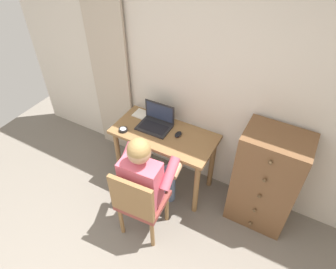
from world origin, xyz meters
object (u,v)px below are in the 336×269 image
Objects in this scene: desk at (164,143)px; computer_mouse at (178,134)px; person_seated at (148,175)px; desk_clock at (123,130)px; notebook_pad at (143,115)px; chair at (139,202)px; laptop at (156,122)px; dresser at (266,180)px.

computer_mouse reaches higher than desk.
desk is 0.52m from person_seated.
desk_clock is 0.43× the size of notebook_pad.
person_seated is 0.81m from notebook_pad.
desk_clock is at bearing 134.91° from chair.
chair is at bearing -70.99° from laptop.
dresser is 1.27× the size of chair.
notebook_pad is at bearing 119.66° from chair.
desk is 0.97× the size of dresser.
desk is at bearing -22.79° from notebook_pad.
desk_clock reaches higher than notebook_pad.
person_seated is at bearing 93.69° from chair.
computer_mouse is at bearing 21.54° from desk_clock.
dresser reaches higher than desk.
desk is 0.21m from computer_mouse.
desk_clock is (-0.50, 0.33, 0.09)m from person_seated.
desk_clock is (-0.53, -0.21, -0.00)m from computer_mouse.
chair is at bearing -79.70° from desk.
computer_mouse is (0.14, 0.04, 0.15)m from desk.
person_seated is 5.68× the size of notebook_pad.
dresser is at bearing 3.65° from desk.
notebook_pad is at bearing 168.72° from computer_mouse.
person_seated reaches higher than laptop.
dresser is 1.21m from chair.
chair is 2.54× the size of laptop.
notebook_pad is (-0.49, 0.11, -0.01)m from computer_mouse.
laptop is at bearing 109.01° from chair.
person_seated is at bearing -149.05° from dresser.
person_seated is (0.11, -0.51, 0.06)m from desk.
chair is at bearing -86.31° from person_seated.
laptop reaches higher than desk_clock.
person_seated reaches higher than chair.
computer_mouse reaches higher than desk_clock.
desk is at bearing -25.13° from laptop.
chair is 0.73× the size of person_seated.
chair is 1.00m from notebook_pad.
person_seated is 3.46× the size of laptop.
person_seated is (-0.96, -0.58, 0.12)m from dresser.
dresser is 0.93× the size of person_seated.
notebook_pad is at bearing 157.16° from desk.
desk is 0.24m from laptop.
desk_clock is (-1.46, -0.24, 0.21)m from dresser.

